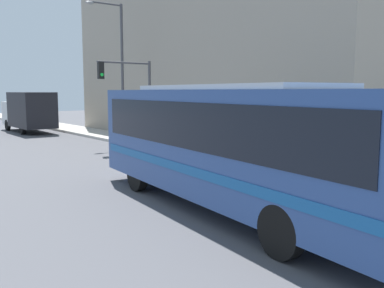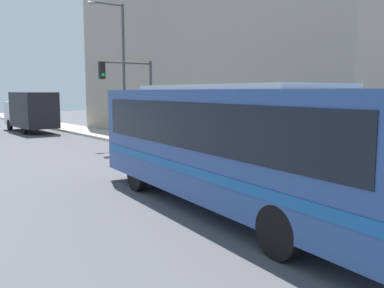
{
  "view_description": "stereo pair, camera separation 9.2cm",
  "coord_description": "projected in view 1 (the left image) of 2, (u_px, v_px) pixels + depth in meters",
  "views": [
    {
      "loc": [
        -7.75,
        -8.4,
        3.24
      ],
      "look_at": [
        0.88,
        2.92,
        1.47
      ],
      "focal_mm": 40.0,
      "sensor_mm": 36.0,
      "label": 1
    },
    {
      "loc": [
        -7.67,
        -8.46,
        3.24
      ],
      "look_at": [
        0.88,
        2.92,
        1.47
      ],
      "focal_mm": 40.0,
      "sensor_mm": 36.0,
      "label": 2
    }
  ],
  "objects": [
    {
      "name": "traffic_light_pole",
      "position": [
        131.0,
        87.0,
        23.68
      ],
      "size": [
        3.28,
        0.35,
        4.75
      ],
      "color": "#47474C",
      "rests_on": "sidewalk"
    },
    {
      "name": "fire_hydrant",
      "position": [
        230.0,
        151.0,
        19.14
      ],
      "size": [
        0.27,
        0.37,
        0.8
      ],
      "color": "red",
      "rests_on": "sidewalk"
    },
    {
      "name": "street_lamp",
      "position": [
        118.0,
        61.0,
        26.77
      ],
      "size": [
        2.45,
        0.28,
        8.44
      ],
      "color": "#47474C",
      "rests_on": "sidewalk"
    },
    {
      "name": "ground_plane",
      "position": [
        231.0,
        210.0,
        11.69
      ],
      "size": [
        120.0,
        120.0,
        0.0
      ],
      "primitive_type": "plane",
      "color": "#515156"
    },
    {
      "name": "building_facade",
      "position": [
        205.0,
        56.0,
        28.03
      ],
      "size": [
        6.0,
        25.53,
        11.1
      ],
      "color": "#9E9384",
      "rests_on": "ground_plane"
    },
    {
      "name": "parking_meter",
      "position": [
        180.0,
        134.0,
        22.08
      ],
      "size": [
        0.14,
        0.14,
        1.25
      ],
      "color": "#47474C",
      "rests_on": "sidewalk"
    },
    {
      "name": "sidewalk",
      "position": [
        104.0,
        135.0,
        30.99
      ],
      "size": [
        2.74,
        70.0,
        0.17
      ],
      "color": "#B7B2A8",
      "rests_on": "ground_plane"
    },
    {
      "name": "delivery_truck",
      "position": [
        29.0,
        111.0,
        33.73
      ],
      "size": [
        2.34,
        7.13,
        3.15
      ],
      "color": "black",
      "rests_on": "ground_plane"
    },
    {
      "name": "city_bus",
      "position": [
        231.0,
        139.0,
        11.31
      ],
      "size": [
        3.68,
        11.66,
        3.41
      ],
      "rotation": [
        0.0,
        0.0,
        -0.1
      ],
      "color": "#2D4C8C",
      "rests_on": "ground_plane"
    }
  ]
}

